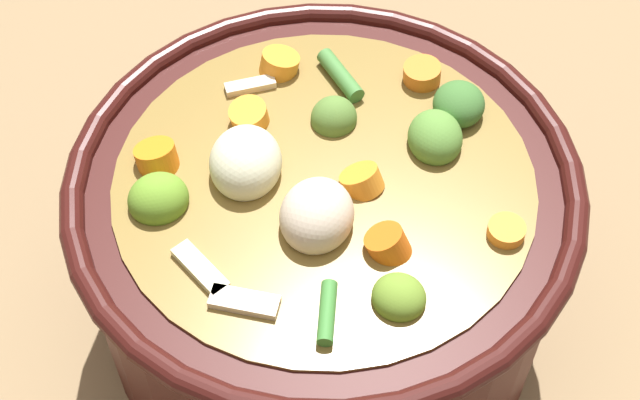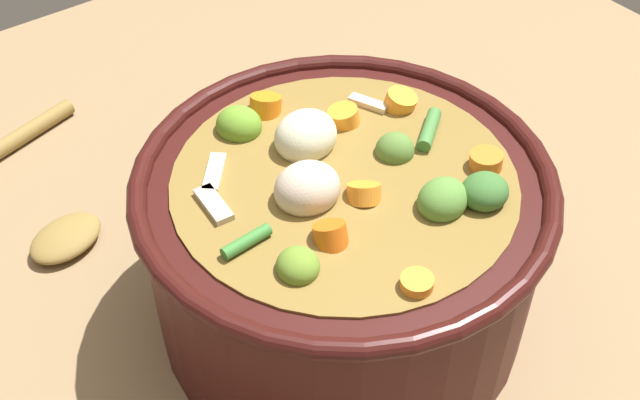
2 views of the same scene
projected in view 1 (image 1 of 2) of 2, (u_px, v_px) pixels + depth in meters
name	position (u px, v px, depth m)	size (l,w,h in m)	color
ground_plane	(323.00, 308.00, 0.64)	(1.10, 1.10, 0.00)	#8C704C
cooking_pot	(324.00, 244.00, 0.58)	(0.29, 0.29, 0.16)	#38110F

